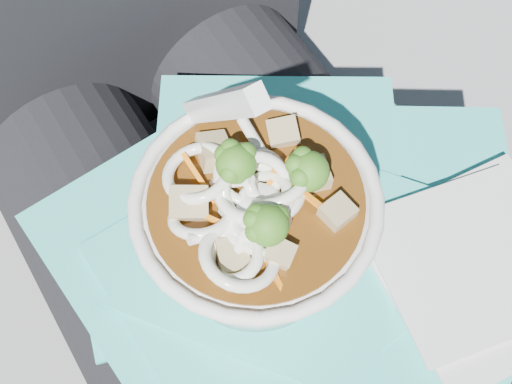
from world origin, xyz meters
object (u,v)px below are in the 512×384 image
person_body (218,206)px  lap (277,305)px  stone_ledge (208,288)px  udon_bowl (256,222)px  plastic_bag (300,243)px

person_body → lap: bearing=-90.0°
stone_ledge → lap: (0.00, -0.15, 0.31)m
lap → udon_bowl: (-0.01, 0.01, 0.15)m
person_body → plastic_bag: (0.02, -0.09, 0.06)m
plastic_bag → udon_bowl: (-0.03, 0.01, 0.06)m
lap → stone_ledge: bearing=90.0°
lap → plastic_bag: size_ratio=1.32×
lap → person_body: person_body is taller
person_body → udon_bowl: bearing=-98.8°
stone_ledge → udon_bowl: (-0.01, -0.14, 0.46)m
lap → person_body: (-0.00, 0.09, 0.02)m
stone_ledge → udon_bowl: size_ratio=5.11×
stone_ledge → udon_bowl: bearing=-95.1°
stone_ledge → udon_bowl: 0.48m
plastic_bag → udon_bowl: size_ratio=1.85×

